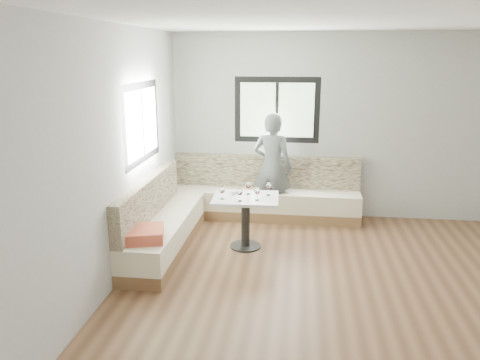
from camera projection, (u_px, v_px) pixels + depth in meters
name	position (u px, v px, depth m)	size (l,w,h in m)	color
room	(344.00, 162.00, 4.78)	(5.01, 5.01, 2.81)	brown
banquette	(223.00, 208.00, 6.72)	(2.92, 2.80, 0.95)	brown
table	(246.00, 210.00, 6.08)	(0.87, 0.69, 0.69)	black
person	(272.00, 167.00, 7.05)	(0.60, 0.40, 1.66)	#575C5D
olive_ramekin	(234.00, 193.00, 6.16)	(0.10, 0.10, 0.04)	white
wine_glass_a	(222.00, 190.00, 5.91)	(0.08, 0.08, 0.17)	white
wine_glass_b	(240.00, 192.00, 5.83)	(0.08, 0.08, 0.17)	white
wine_glass_c	(257.00, 191.00, 5.87)	(0.08, 0.08, 0.17)	white
wine_glass_d	(248.00, 185.00, 6.12)	(0.08, 0.08, 0.17)	white
wine_glass_e	(268.00, 186.00, 6.08)	(0.08, 0.08, 0.17)	white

